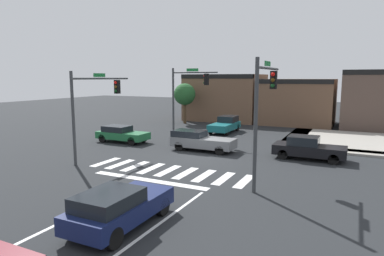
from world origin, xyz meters
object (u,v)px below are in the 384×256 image
object	(u,v)px
traffic_signal_southeast	(264,100)
car_green	(121,134)
traffic_signal_northwest	(187,90)
car_black	(308,148)
car_gray	(200,140)
traffic_signal_southwest	(95,99)
car_navy	(118,207)
car_teal	(225,125)
roadside_tree	(185,95)

from	to	relation	value
traffic_signal_southeast	car_green	distance (m)	14.92
traffic_signal_northwest	car_black	world-z (taller)	traffic_signal_northwest
traffic_signal_northwest	car_green	size ratio (longest dim) A/B	1.41
car_black	car_gray	bearing A→B (deg)	-174.57
traffic_signal_southwest	car_navy	xyz separation A→B (m)	(7.84, -7.68, -3.18)
traffic_signal_southeast	car_gray	distance (m)	9.09
car_teal	car_navy	xyz separation A→B (m)	(4.12, -21.65, -0.00)
traffic_signal_northwest	traffic_signal_southwest	xyz separation A→B (m)	(-1.95, -9.24, -0.26)
car_navy	car_gray	bearing A→B (deg)	12.22
traffic_signal_southwest	car_green	world-z (taller)	traffic_signal_southwest
car_green	roadside_tree	xyz separation A→B (m)	(-0.68, 12.67, 2.65)
traffic_signal_southeast	car_teal	bearing A→B (deg)	26.98
car_green	traffic_signal_southeast	bearing A→B (deg)	-23.87
traffic_signal_southwest	traffic_signal_southeast	bearing A→B (deg)	-92.89
traffic_signal_southwest	car_black	world-z (taller)	traffic_signal_southwest
traffic_signal_southeast	traffic_signal_southwest	distance (m)	11.13
car_gray	car_teal	xyz separation A→B (m)	(-1.32, 8.73, 0.01)
traffic_signal_northwest	roadside_tree	size ratio (longest dim) A/B	1.31
traffic_signal_southeast	car_gray	bearing A→B (deg)	46.33
traffic_signal_northwest	car_gray	world-z (taller)	traffic_signal_northwest
traffic_signal_southwest	car_navy	size ratio (longest dim) A/B	1.32
car_green	car_navy	distance (m)	16.38
traffic_signal_southeast	car_teal	distance (m)	16.67
traffic_signal_southeast	car_gray	size ratio (longest dim) A/B	1.33
car_teal	car_gray	bearing A→B (deg)	8.62
car_black	car_navy	world-z (taller)	car_black
traffic_signal_northwest	car_gray	size ratio (longest dim) A/B	1.32
traffic_signal_northwest	car_green	xyz separation A→B (m)	(-4.10, -3.93, -3.50)
traffic_signal_southwest	car_gray	distance (m)	7.94
traffic_signal_southeast	car_navy	distance (m)	8.57
car_black	car_green	size ratio (longest dim) A/B	1.04
car_black	traffic_signal_southeast	bearing A→B (deg)	-101.68
car_black	car_green	xyz separation A→B (m)	(-14.61, -0.64, -0.04)
traffic_signal_southwest	car_navy	world-z (taller)	traffic_signal_southwest
car_gray	car_green	xyz separation A→B (m)	(-7.19, 0.07, -0.04)
traffic_signal_southeast	car_green	xyz separation A→B (m)	(-13.26, 5.87, -3.51)
traffic_signal_southeast	roadside_tree	xyz separation A→B (m)	(-13.94, 18.54, -0.86)
car_green	car_navy	world-z (taller)	car_navy
car_green	car_gray	bearing A→B (deg)	-0.55
traffic_signal_southwest	car_green	size ratio (longest dim) A/B	1.31
roadside_tree	car_gray	bearing A→B (deg)	-58.32
traffic_signal_southwest	car_gray	bearing A→B (deg)	-43.89
traffic_signal_southeast	car_navy	world-z (taller)	traffic_signal_southeast
car_navy	roadside_tree	bearing A→B (deg)	22.56
car_gray	car_black	world-z (taller)	car_black
traffic_signal_southwest	roadside_tree	bearing A→B (deg)	8.93
roadside_tree	car_green	bearing A→B (deg)	-86.93
traffic_signal_southeast	car_black	world-z (taller)	traffic_signal_southeast
traffic_signal_northwest	traffic_signal_southwest	bearing A→B (deg)	-101.95
car_teal	car_green	xyz separation A→B (m)	(-5.86, -8.66, -0.05)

